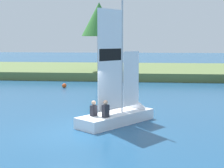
{
  "coord_description": "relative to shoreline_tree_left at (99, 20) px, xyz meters",
  "views": [
    {
      "loc": [
        2.98,
        -13.18,
        3.76
      ],
      "look_at": [
        0.74,
        7.03,
        1.2
      ],
      "focal_mm": 54.61,
      "sensor_mm": 36.0,
      "label": 1
    }
  ],
  "objects": [
    {
      "name": "ground_plane",
      "position": [
        2.13,
        -21.12,
        -5.92
      ],
      "size": [
        200.0,
        200.0,
        0.0
      ],
      "primitive_type": "plane",
      "color": "navy"
    },
    {
      "name": "shore_bank",
      "position": [
        2.13,
        5.05,
        -5.52
      ],
      "size": [
        80.0,
        15.84,
        0.79
      ],
      "primitive_type": "cube",
      "color": "#5B703D",
      "rests_on": "ground"
    },
    {
      "name": "shoreline_tree_left",
      "position": [
        0.0,
        0.0,
        0.0
      ],
      "size": [
        3.52,
        3.52,
        6.83
      ],
      "color": "brown",
      "rests_on": "shore_bank"
    },
    {
      "name": "sailboat",
      "position": [
        3.98,
        -18.57,
        -5.46
      ],
      "size": [
        3.69,
        4.3,
        6.15
      ],
      "rotation": [
        0.0,
        0.0,
        0.92
      ],
      "color": "white",
      "rests_on": "ground"
    },
    {
      "name": "channel_buoy",
      "position": [
        -1.76,
        -7.52,
        -5.74
      ],
      "size": [
        0.36,
        0.36,
        0.36
      ],
      "primitive_type": "sphere",
      "color": "#E54C19",
      "rests_on": "ground"
    }
  ]
}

